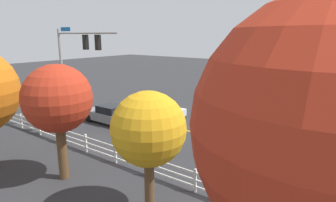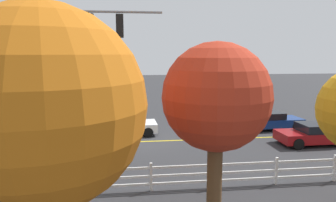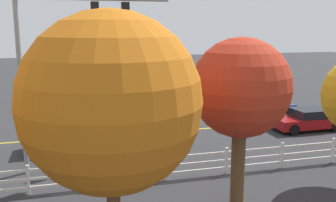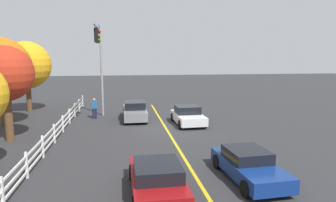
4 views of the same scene
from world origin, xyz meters
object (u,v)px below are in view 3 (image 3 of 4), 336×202
car_1 (262,107)px  tree_0 (241,89)px  pedestrian (57,154)px  car_3 (307,119)px  car_0 (113,117)px  car_2 (75,136)px  tree_1 (111,103)px

car_1 → tree_0: tree_0 is taller
pedestrian → car_3: bearing=8.2°
car_0 → car_2: 4.55m
car_2 → tree_0: bearing=123.6°
car_2 → pedestrian: pedestrian is taller
car_1 → car_2: 13.32m
pedestrian → car_1: bearing=23.3°
pedestrian → tree_1: 7.41m
car_1 → pedestrian: bearing=-154.2°
car_1 → tree_0: bearing=-125.3°
car_0 → pedestrian: size_ratio=2.35×
car_2 → pedestrian: 3.38m
car_0 → car_2: size_ratio=0.85×
tree_0 → tree_1: 4.85m
tree_0 → car_0: bearing=-76.5°
tree_1 → pedestrian: bearing=-76.5°
car_0 → pedestrian: (3.18, 7.17, 0.28)m
car_0 → pedestrian: bearing=-115.9°
car_0 → tree_0: (-2.80, 11.65, 3.41)m
car_2 → pedestrian: size_ratio=2.77×
tree_0 → tree_1: tree_1 is taller
car_0 → car_1: 10.30m
car_1 → pedestrian: pedestrian is taller
car_3 → pedestrian: 14.73m
car_0 → car_3: car_0 is taller
car_2 → car_1: bearing=-161.7°
car_1 → car_2: (12.65, 4.18, 0.09)m
car_1 → pedestrian: size_ratio=2.56×
car_2 → car_3: size_ratio=1.12×
car_1 → car_3: bearing=-81.3°
car_2 → tree_1: (-0.72, 9.72, 3.52)m
car_3 → pedestrian: (14.30, 3.51, 0.30)m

